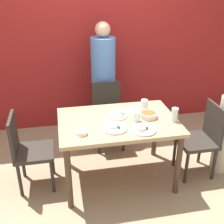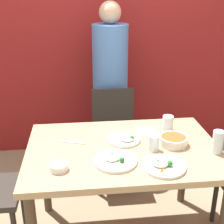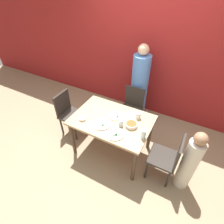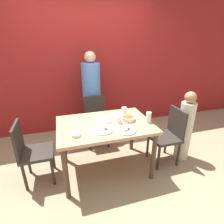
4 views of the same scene
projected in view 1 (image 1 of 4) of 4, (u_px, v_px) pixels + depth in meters
The scene contains 17 objects.
ground_plane at pixel (117, 177), 3.25m from camera, with size 10.00×10.00×0.00m, color #998466.
wall_back at pixel (97, 35), 3.95m from camera, with size 10.00×0.06×2.70m.
dining_table at pixel (118, 128), 2.97m from camera, with size 1.23×0.84×0.74m.
chair_adult_spot at pixel (108, 113), 3.72m from camera, with size 0.40×0.40×0.85m.
chair_child_spot at pixel (202, 137), 3.15m from camera, with size 0.40×0.40×0.85m.
chair_empty_left at pixel (28, 149), 2.93m from camera, with size 0.40×0.40×0.85m.
person_adult at pixel (103, 85), 3.91m from camera, with size 0.33×0.33×1.59m.
bowl_curry at pixel (148, 115), 2.97m from camera, with size 0.18×0.18×0.06m.
plate_rice_adult at pixel (118, 115), 3.00m from camera, with size 0.22×0.22×0.05m.
plate_rice_child at pixel (114, 128), 2.75m from camera, with size 0.26×0.26×0.05m.
plate_noodles at pixel (143, 129), 2.72m from camera, with size 0.25×0.25×0.05m.
bowl_rice_small at pixel (82, 133), 2.65m from camera, with size 0.10×0.10×0.04m.
glass_water_tall at pixel (175, 115), 2.87m from camera, with size 0.07×0.07×0.15m.
glass_water_short at pixel (137, 117), 2.88m from camera, with size 0.07×0.07×0.10m.
glass_water_center at pixel (144, 104), 3.16m from camera, with size 0.08×0.08×0.11m.
napkin_folded at pixel (131, 110), 3.15m from camera, with size 0.14×0.14×0.01m.
fork_steel at pixel (86, 118), 2.96m from camera, with size 0.18×0.08×0.01m.
Camera 1 is at (-0.56, -2.54, 2.08)m, focal length 45.00 mm.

